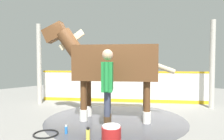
# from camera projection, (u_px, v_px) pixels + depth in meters

# --- Properties ---
(ground_plane) EXTENTS (16.00, 16.00, 0.02)m
(ground_plane) POSITION_uv_depth(u_px,v_px,m) (116.00, 118.00, 5.43)
(ground_plane) COLOR gray
(wet_patch) EXTENTS (3.57, 3.57, 0.00)m
(wet_patch) POSITION_uv_depth(u_px,v_px,m) (116.00, 119.00, 5.25)
(wet_patch) COLOR #4C4C54
(wet_patch) RESTS_ON ground
(barrier_wall) EXTENTS (3.39, 5.04, 1.12)m
(barrier_wall) POSITION_uv_depth(u_px,v_px,m) (122.00, 88.00, 7.41)
(barrier_wall) COLOR white
(barrier_wall) RESTS_ON ground
(roof_post_near) EXTENTS (0.16, 0.16, 2.77)m
(roof_post_near) POSITION_uv_depth(u_px,v_px,m) (39.00, 64.00, 7.14)
(roof_post_near) COLOR #B7B2A8
(roof_post_near) RESTS_ON ground
(roof_post_far) EXTENTS (0.16, 0.16, 2.77)m
(roof_post_far) POSITION_uv_depth(u_px,v_px,m) (212.00, 64.00, 6.40)
(roof_post_far) COLOR #B7B2A8
(roof_post_far) RESTS_ON ground
(horse) EXTENTS (2.11, 2.94, 2.51)m
(horse) POSITION_uv_depth(u_px,v_px,m) (111.00, 64.00, 5.20)
(horse) COLOR brown
(horse) RESTS_ON ground
(handler) EXTENTS (0.57, 0.48, 1.74)m
(handler) POSITION_uv_depth(u_px,v_px,m) (108.00, 84.00, 4.32)
(handler) COLOR #47331E
(handler) RESTS_ON ground
(wash_bucket) EXTENTS (0.36, 0.36, 0.33)m
(wash_bucket) POSITION_uv_depth(u_px,v_px,m) (111.00, 134.00, 3.71)
(wash_bucket) COLOR maroon
(wash_bucket) RESTS_ON ground
(bottle_shampoo) EXTENTS (0.08, 0.08, 0.24)m
(bottle_shampoo) POSITION_uv_depth(u_px,v_px,m) (88.00, 134.00, 3.86)
(bottle_shampoo) COLOR #D8CC4C
(bottle_shampoo) RESTS_ON ground
(bottle_spray) EXTENTS (0.06, 0.06, 0.18)m
(bottle_spray) POSITION_uv_depth(u_px,v_px,m) (66.00, 130.00, 4.19)
(bottle_spray) COLOR blue
(bottle_spray) RESTS_ON ground
(hose_coil) EXTENTS (0.51, 0.51, 0.03)m
(hose_coil) POSITION_uv_depth(u_px,v_px,m) (46.00, 134.00, 4.14)
(hose_coil) COLOR black
(hose_coil) RESTS_ON ground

